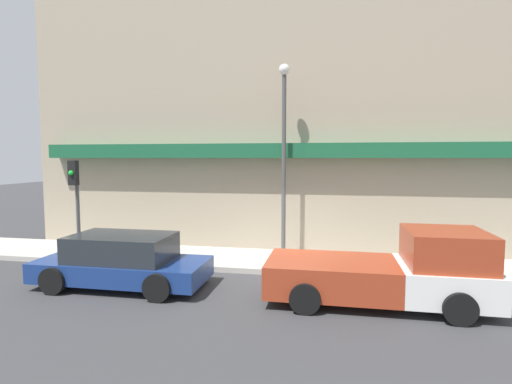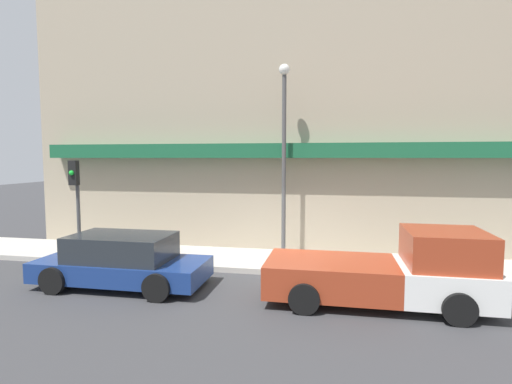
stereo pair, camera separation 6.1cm
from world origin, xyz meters
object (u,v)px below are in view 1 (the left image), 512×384
at_px(pickup_truck, 391,271).
at_px(parked_car, 122,261).
at_px(fire_hydrant, 176,248).
at_px(street_lamp, 284,140).
at_px(traffic_light, 75,191).

distance_m(pickup_truck, parked_car, 6.91).
relative_size(parked_car, fire_hydrant, 6.00).
distance_m(parked_car, fire_hydrant, 2.44).
height_order(pickup_truck, street_lamp, street_lamp).
height_order(street_lamp, traffic_light, street_lamp).
bearing_deg(pickup_truck, parked_car, -177.88).
distance_m(fire_hydrant, traffic_light, 3.79).
bearing_deg(traffic_light, pickup_truck, -11.75).
relative_size(pickup_truck, street_lamp, 0.81).
distance_m(parked_car, traffic_light, 3.79).
bearing_deg(fire_hydrant, parked_car, -103.48).
xyz_separation_m(pickup_truck, traffic_light, (-9.64, 2.00, 1.60)).
bearing_deg(street_lamp, parked_car, -138.50).
bearing_deg(street_lamp, traffic_light, -167.55).
bearing_deg(traffic_light, parked_car, -36.27).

